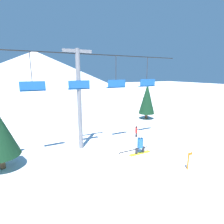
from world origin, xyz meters
name	(u,v)px	position (x,y,z in m)	size (l,w,h in m)	color
ground_plane	(142,209)	(0.00, 0.00, 0.00)	(220.00, 220.00, 0.00)	white
mountain_ridge	(36,71)	(0.00, 67.01, 7.39)	(67.66, 67.66, 14.78)	silver
snow_ramp	(150,178)	(1.03, 0.73, 1.00)	(2.08, 3.35, 2.00)	white
snowboarder	(140,144)	(1.04, 1.76, 2.60)	(1.39, 0.34, 1.22)	yellow
chairlift	(79,90)	(-0.57, 8.43, 5.27)	(20.86, 0.44, 8.61)	slate
pine_tree_far	(147,99)	(11.25, 14.30, 3.02)	(2.34, 2.34, 5.24)	#4C3823
trail_marker	(188,161)	(5.05, 1.54, 0.70)	(0.41, 0.10, 1.29)	orange
distant_skier	(136,131)	(5.50, 8.54, 0.67)	(0.24, 0.24, 1.23)	black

